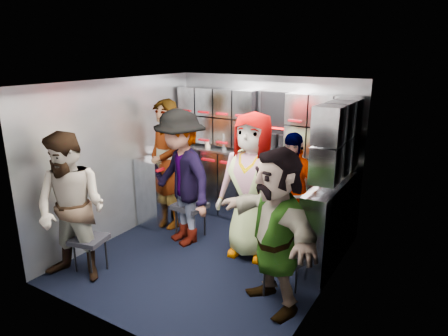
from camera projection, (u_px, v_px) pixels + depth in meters
The scene contains 29 objects.
floor at pixel (209, 257), 4.88m from camera, with size 3.00×3.00×0.00m, color black.
wall_back at pixel (265, 149), 5.81m from camera, with size 2.80×0.04×2.10m, color #969BA3.
wall_left at pixel (120, 159), 5.28m from camera, with size 0.04×3.00×2.10m, color #969BA3.
wall_right at pixel (328, 198), 3.88m from camera, with size 0.04×3.00×2.10m, color #969BA3.
ceiling at pixel (207, 83), 4.28m from camera, with size 2.80×3.00×0.02m, color silver.
cart_bank_back at pixel (258, 189), 5.79m from camera, with size 2.68×0.38×0.99m, color #8E949D.
cart_bank_left at pixel (162, 189), 5.79m from camera, with size 0.38×0.76×0.99m, color #8E949D.
counter at pixel (259, 155), 5.65m from camera, with size 2.68×0.42×0.03m, color #ACAFB3.
locker_bank_back at pixel (261, 121), 5.56m from camera, with size 2.68×0.28×0.82m, color #8E949D.
locker_bank_right at pixel (337, 139), 4.40m from camera, with size 0.28×1.00×0.82m, color #8E949D.
right_cabinet at pixel (328, 225), 4.60m from camera, with size 0.28×1.20×1.00m, color #8E949D.
coffee_niche at pixel (275, 123), 5.53m from camera, with size 0.46×0.16×0.84m, color black, non-canonical shape.
red_latch_strip at pixel (252, 167), 5.52m from camera, with size 2.60×0.02×0.03m, color #B30812.
jump_seat_near_left at pixel (89, 241), 4.49m from camera, with size 0.42×0.41×0.42m.
jump_seat_mid_left at pixel (190, 208), 5.33m from camera, with size 0.42×0.40×0.47m.
jump_seat_center at pixel (258, 222), 5.03m from camera, with size 0.39×0.38×0.40m.
jump_seat_mid_right at pixel (294, 220), 5.04m from camera, with size 0.40×0.39×0.42m.
jump_seat_near_right at pixel (281, 263), 4.03m from camera, with size 0.45×0.44×0.42m.
attendant_standing at pixel (166, 164), 5.57m from camera, with size 0.66×0.43×1.81m, color black.
attendant_arc_a at pixel (71, 209), 4.22m from camera, with size 0.80×0.62×1.65m, color black.
attendant_arc_b at pixel (181, 178), 5.05m from camera, with size 1.13×0.65×1.75m, color black.
attendant_arc_c at pixel (252, 186), 4.73m from camera, with size 0.87×0.56×1.77m, color black.
attendant_arc_d at pixel (290, 195), 4.78m from camera, with size 0.90×0.38×1.54m, color black.
attendant_arc_e at pixel (275, 230), 3.76m from camera, with size 1.50×0.48×1.61m, color black.
bottle_left at pixel (250, 145), 5.62m from camera, with size 0.07×0.07×0.24m, color white.
bottle_mid at pixel (225, 142), 5.84m from camera, with size 0.07×0.07×0.23m, color white.
bottle_right at pixel (337, 157), 5.01m from camera, with size 0.06×0.06×0.23m, color white.
cup_left at pixel (208, 144), 5.99m from camera, with size 0.08×0.08×0.10m, color #C8AE8D.
cup_right at pixel (296, 157), 5.29m from camera, with size 0.07×0.07×0.10m, color #C8AE8D.
Camera 1 is at (2.43, -3.63, 2.44)m, focal length 32.00 mm.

